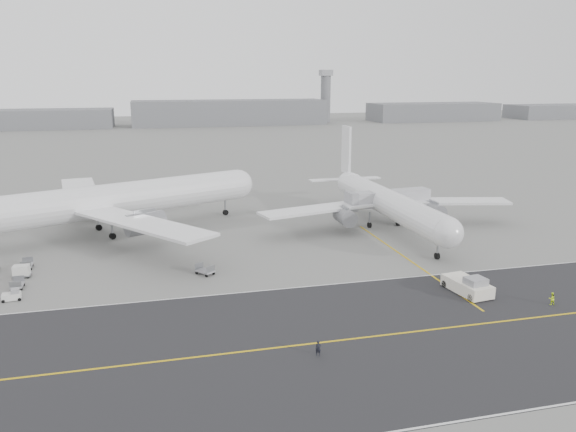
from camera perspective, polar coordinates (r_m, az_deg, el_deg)
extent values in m
plane|color=gray|center=(74.24, -7.56, -7.35)|extent=(700.00, 700.00, 0.00)
cube|color=#28282A|center=(58.76, -0.47, -13.17)|extent=(220.00, 32.00, 0.02)
cube|color=gold|center=(58.75, -0.47, -13.15)|extent=(220.00, 0.30, 0.01)
cube|color=silver|center=(72.86, -3.42, -7.64)|extent=(220.00, 0.25, 0.01)
cube|color=gold|center=(86.94, 12.12, -4.33)|extent=(0.30, 40.00, 0.01)
cylinder|color=slate|center=(350.91, 3.84, 11.79)|extent=(6.00, 6.00, 28.00)
cube|color=#939398|center=(350.68, 3.88, 14.32)|extent=(7.00, 7.00, 3.50)
cylinder|color=white|center=(102.42, -17.29, 1.56)|extent=(49.21, 24.84, 5.83)
sphere|color=white|center=(113.08, -5.08, 3.26)|extent=(5.71, 5.71, 5.71)
cube|color=white|center=(88.12, -14.65, -0.69)|extent=(21.58, 26.12, 0.45)
cube|color=white|center=(116.57, -20.38, 2.39)|extent=(10.26, 28.51, 0.45)
cylinder|color=slate|center=(93.69, -14.31, -0.73)|extent=(7.11, 5.71, 3.61)
cylinder|color=slate|center=(113.04, -18.42, 1.46)|extent=(7.11, 5.71, 3.61)
cylinder|color=black|center=(112.66, -6.37, 0.36)|extent=(1.21, 0.88, 1.10)
cylinder|color=black|center=(99.88, -17.39, -1.96)|extent=(1.21, 0.88, 1.10)
cylinder|color=black|center=(106.31, -18.66, -1.12)|extent=(1.21, 0.88, 1.10)
cylinder|color=gray|center=(112.31, -6.39, 1.12)|extent=(0.36, 0.36, 3.06)
cylinder|color=white|center=(102.40, 10.14, 1.33)|extent=(5.07, 41.27, 4.73)
sphere|color=white|center=(84.67, 15.91, -1.64)|extent=(4.63, 4.63, 4.63)
cone|color=white|center=(121.90, 5.95, 3.64)|extent=(4.32, 8.08, 4.25)
cube|color=white|center=(121.38, 5.94, 6.72)|extent=(0.54, 4.53, 10.06)
cube|color=white|center=(121.21, 3.98, 3.68)|extent=(7.56, 2.33, 0.25)
cube|color=white|center=(124.06, 7.63, 3.83)|extent=(7.56, 2.33, 0.25)
cube|color=white|center=(99.00, 3.32, 0.74)|extent=(23.16, 10.53, 0.45)
cube|color=white|center=(109.08, 15.87, 1.46)|extent=(23.17, 10.18, 0.45)
cylinder|color=slate|center=(98.68, 5.82, -0.06)|extent=(2.97, 5.05, 2.93)
cylinder|color=slate|center=(105.73, 14.55, 0.50)|extent=(2.97, 5.05, 2.93)
cylinder|color=black|center=(87.96, 14.90, -3.94)|extent=(0.51, 1.03, 1.02)
cylinder|color=black|center=(103.63, 8.27, -0.92)|extent=(0.51, 1.03, 1.02)
cylinder|color=black|center=(105.91, 11.10, -0.71)|extent=(0.51, 1.03, 1.02)
cylinder|color=gray|center=(87.60, 14.95, -3.17)|extent=(0.36, 0.36, 2.48)
cube|color=white|center=(75.55, 17.73, -6.79)|extent=(4.07, 7.02, 1.50)
cube|color=#939398|center=(74.09, 18.53, -6.34)|extent=(2.62, 2.44, 0.97)
cylinder|color=gray|center=(78.64, 15.84, -6.12)|extent=(0.54, 2.79, 0.17)
cylinder|color=black|center=(73.01, 18.12, -7.91)|extent=(0.55, 1.01, 0.97)
cylinder|color=black|center=(74.75, 19.79, -7.54)|extent=(0.55, 1.01, 0.97)
cylinder|color=black|center=(76.74, 15.68, -6.66)|extent=(0.55, 1.01, 0.97)
cylinder|color=black|center=(78.39, 17.32, -6.34)|extent=(0.55, 1.01, 0.97)
cylinder|color=gray|center=(110.48, 13.56, 0.64)|extent=(1.72, 1.72, 4.31)
cube|color=#939398|center=(110.89, 13.50, -0.25)|extent=(3.06, 3.06, 0.75)
cube|color=#B4B4B9|center=(105.98, 10.22, 1.81)|extent=(16.38, 4.60, 2.80)
cube|color=#939398|center=(102.39, 6.45, 1.52)|extent=(1.63, 3.56, 3.23)
cylinder|color=black|center=(112.50, 13.68, -0.09)|extent=(0.39, 0.68, 0.65)
imported|color=black|center=(56.90, 3.09, -13.27)|extent=(0.63, 0.46, 1.58)
imported|color=#D3F71D|center=(75.51, 25.22, -7.60)|extent=(0.85, 0.71, 1.59)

